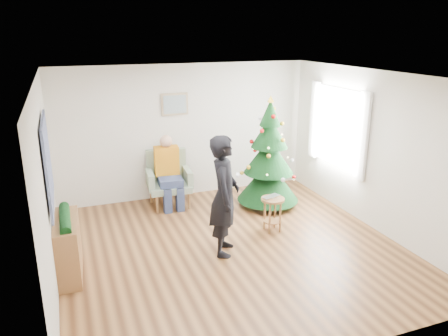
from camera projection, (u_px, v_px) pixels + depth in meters
name	position (u px, v px, depth m)	size (l,w,h in m)	color
floor	(232.00, 248.00, 6.68)	(5.00, 5.00, 0.00)	brown
ceiling	(233.00, 76.00, 5.90)	(5.00, 5.00, 0.00)	white
wall_back	(185.00, 131.00, 8.52)	(5.00, 5.00, 0.00)	silver
wall_front	(331.00, 242.00, 4.06)	(5.00, 5.00, 0.00)	silver
wall_left	(46.00, 188.00, 5.46)	(5.00, 5.00, 0.00)	silver
wall_right	(374.00, 151.00, 7.13)	(5.00, 5.00, 0.00)	silver
window_panel	(338.00, 127.00, 7.95)	(0.04, 1.30, 1.40)	white
curtains	(336.00, 127.00, 7.94)	(0.05, 1.75, 1.50)	white
christmas_tree	(269.00, 157.00, 8.08)	(1.16, 1.16, 2.09)	#3F2816
stool	(272.00, 214.00, 7.18)	(0.39, 0.39, 0.58)	brown
laptop	(273.00, 197.00, 7.09)	(0.32, 0.20, 0.03)	silver
armchair	(169.00, 185.00, 8.26)	(0.86, 0.79, 1.03)	gray
seated_person	(169.00, 171.00, 8.11)	(0.47, 0.67, 1.35)	navy
standing_man	(224.00, 196.00, 6.31)	(0.66, 0.43, 1.80)	black
game_controller	(238.00, 175.00, 6.26)	(0.04, 0.13, 0.04)	white
console	(68.00, 247.00, 5.87)	(0.30, 1.00, 0.80)	brown
garland	(65.00, 219.00, 5.74)	(0.14, 0.14, 0.90)	black
tapestry	(48.00, 162.00, 5.66)	(0.03, 1.50, 1.15)	black
framed_picture	(175.00, 104.00, 8.26)	(0.52, 0.05, 0.42)	tan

